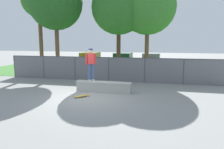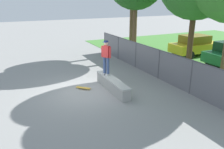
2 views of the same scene
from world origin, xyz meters
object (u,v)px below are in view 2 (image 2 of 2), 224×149
Objects in this scene: skateboard at (83,88)px; car_yellow at (195,45)px; skateboarder at (106,56)px; concrete_ledge at (112,85)px.

car_yellow is (-3.08, 10.75, 0.77)m from skateboard.
skateboard is at bearing -93.38° from skateboarder.
car_yellow is at bearing 106.00° from skateboard.
car_yellow reaches higher than concrete_ledge.
skateboard is at bearing -121.76° from concrete_ledge.
concrete_ledge is 1.72× the size of skateboarder.
car_yellow is (-3.16, 9.46, -0.81)m from skateboarder.
skateboarder reaches higher than concrete_ledge.
car_yellow is (-3.89, 9.45, 0.53)m from concrete_ledge.
skateboarder is 2.03m from skateboard.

